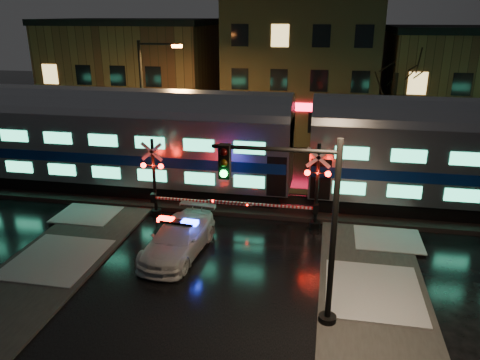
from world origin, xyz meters
name	(u,v)px	position (x,y,z in m)	size (l,w,h in m)	color
ground	(222,242)	(0.00, 0.00, 0.00)	(120.00, 120.00, 0.00)	black
ballast	(242,200)	(0.00, 5.00, 0.12)	(90.00, 4.20, 0.24)	black
sidewalk_left	(11,300)	(-6.50, -6.00, 0.06)	(4.00, 20.00, 0.12)	#2D2D2D
sidewalk_right	(380,345)	(6.50, -6.00, 0.06)	(4.00, 20.00, 0.12)	#2D2D2D
building_left	(136,77)	(-13.00, 22.00, 4.50)	(14.00, 10.00, 9.00)	brown
building_mid	(302,65)	(2.00, 22.50, 5.75)	(12.00, 11.00, 11.50)	brown
building_right	(463,88)	(15.00, 22.00, 4.25)	(12.00, 10.00, 8.50)	brown
train	(301,146)	(3.16, 5.00, 3.38)	(51.00, 3.12, 5.92)	black
police_car	(179,238)	(-1.60, -1.37, 0.75)	(2.54, 5.28, 1.65)	silver
crossing_signal_right	(309,194)	(3.77, 2.31, 1.77)	(6.02, 0.67, 4.26)	black
crossing_signal_left	(161,186)	(-3.69, 2.31, 1.69)	(5.77, 0.66, 4.08)	black
traffic_light	(301,230)	(3.82, -5.20, 3.44)	(4.18, 0.73, 6.47)	black
streetlight	(147,99)	(-6.83, 9.00, 4.84)	(2.81, 0.29, 8.40)	black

